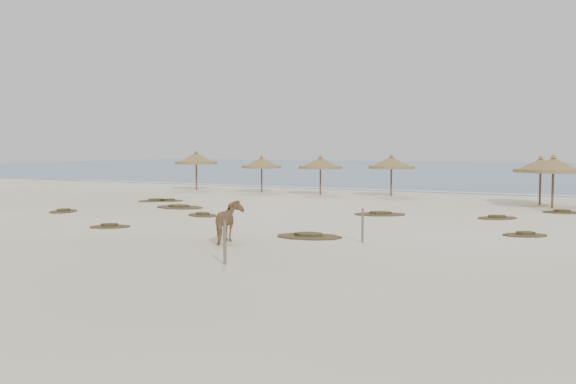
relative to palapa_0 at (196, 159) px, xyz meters
name	(u,v)px	position (x,y,z in m)	size (l,w,h in m)	color
ground	(243,233)	(16.45, -19.73, -2.38)	(160.00, 160.00, 0.00)	#FCE9CF
ocean	(521,170)	(16.45, 55.27, -2.37)	(200.00, 100.00, 0.01)	#274F76
foam_line	(427,191)	(16.45, 6.27, -2.37)	(70.00, 0.60, 0.01)	white
palapa_0	(196,159)	(0.00, 0.00, 0.00)	(3.76, 3.76, 3.06)	brown
palapa_1	(262,163)	(6.06, -0.36, -0.25)	(2.95, 2.95, 2.74)	brown
palapa_2	(320,164)	(10.77, -0.35, -0.22)	(3.61, 3.61, 2.78)	brown
palapa_3	(391,163)	(15.58, 0.58, -0.15)	(4.06, 4.06, 2.87)	brown
palapa_4	(541,166)	(25.18, -1.49, -0.16)	(3.97, 3.97, 2.86)	brown
palapa_5	(553,166)	(26.04, -3.57, -0.09)	(3.64, 3.64, 2.95)	brown
horse	(229,222)	(17.44, -22.25, -1.65)	(0.78, 1.71, 1.44)	olive
fence_post_near	(225,243)	(19.54, -25.71, -1.76)	(0.09, 0.09, 1.24)	#6A6050
fence_post_far	(363,225)	(21.46, -19.98, -1.79)	(0.09, 0.09, 1.18)	#6A6050
scrub_0	(63,211)	(4.18, -17.27, -2.33)	(1.86, 2.24, 0.16)	#4F3C22
scrub_1	(179,207)	(8.01, -12.68, -2.33)	(3.07, 2.13, 0.16)	#4F3C22
scrub_2	(203,215)	(11.51, -15.45, -2.33)	(2.20, 1.92, 0.16)	#4F3C22
scrub_3	(380,214)	(18.94, -11.07, -2.33)	(3.00, 2.60, 0.16)	#4F3C22
scrub_4	(525,235)	(26.24, -15.63, -2.33)	(1.95, 1.69, 0.16)	#4F3C22
scrub_6	(156,200)	(4.11, -9.92, -2.33)	(2.37, 2.56, 0.16)	#4F3C22
scrub_7	(497,218)	(24.29, -10.13, -2.33)	(2.28, 2.27, 0.16)	#4F3C22
scrub_8	(169,200)	(4.87, -9.57, -2.33)	(2.00, 1.83, 0.16)	#4F3C22
scrub_9	(309,236)	(19.26, -19.73, -2.33)	(2.71, 1.98, 0.16)	#4F3C22
scrub_10	(562,212)	(26.72, -5.93, -2.33)	(2.04, 1.52, 0.16)	#4F3C22
scrub_11	(110,226)	(10.74, -20.92, -2.33)	(1.98, 1.86, 0.16)	#4F3C22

